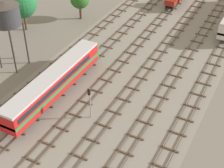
# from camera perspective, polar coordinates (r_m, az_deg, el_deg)

# --- Properties ---
(ground_plane) EXTENTS (480.00, 480.00, 0.00)m
(ground_plane) POSITION_cam_1_polar(r_m,az_deg,el_deg) (59.98, 5.15, 4.69)
(ground_plane) COLOR slate
(ballast_bed) EXTENTS (26.64, 176.00, 0.01)m
(ballast_bed) POSITION_cam_1_polar(r_m,az_deg,el_deg) (59.98, 5.15, 4.69)
(ballast_bed) COLOR gray
(ballast_bed) RESTS_ON ground
(track_far_left) EXTENTS (2.40, 126.00, 0.29)m
(track_far_left) POSITION_cam_1_polar(r_m,az_deg,el_deg) (65.09, -3.76, 7.60)
(track_far_left) COLOR #47382D
(track_far_left) RESTS_ON ground
(track_left) EXTENTS (2.40, 126.00, 0.29)m
(track_left) POSITION_cam_1_polar(r_m,az_deg,el_deg) (63.13, -0.19, 6.72)
(track_left) COLOR #47382D
(track_left) RESTS_ON ground
(track_centre_left) EXTENTS (2.40, 126.00, 0.29)m
(track_centre_left) POSITION_cam_1_polar(r_m,az_deg,el_deg) (61.44, 3.57, 5.75)
(track_centre_left) COLOR #47382D
(track_centre_left) RESTS_ON ground
(track_centre) EXTENTS (2.40, 126.00, 0.29)m
(track_centre) POSITION_cam_1_polar(r_m,az_deg,el_deg) (60.05, 7.52, 4.70)
(track_centre) COLOR #47382D
(track_centre) RESTS_ON ground
(track_centre_right) EXTENTS (2.40, 126.00, 0.29)m
(track_centre_right) POSITION_cam_1_polar(r_m,az_deg,el_deg) (58.98, 11.62, 3.59)
(track_centre_right) COLOR #47382D
(track_centre_right) RESTS_ON ground
(track_right) EXTENTS (2.40, 126.00, 0.29)m
(track_right) POSITION_cam_1_polar(r_m,az_deg,el_deg) (58.23, 15.83, 2.42)
(track_right) COLOR #47382D
(track_right) RESTS_ON ground
(diesel_railcar_left_nearest) EXTENTS (2.96, 20.50, 3.80)m
(diesel_railcar_left_nearest) POSITION_cam_1_polar(r_m,az_deg,el_deg) (49.58, -9.44, 0.39)
(diesel_railcar_left_nearest) COLOR red
(diesel_railcar_left_nearest) RESTS_ON ground
(water_tower) EXTENTS (4.35, 4.35, 10.86)m
(water_tower) POSITION_cam_1_polar(r_m,az_deg,el_deg) (55.10, -16.88, 10.78)
(water_tower) COLOR #2D2826
(water_tower) RESTS_ON ground
(signal_post_mid) EXTENTS (0.28, 0.47, 4.82)m
(signal_post_mid) POSITION_cam_1_polar(r_m,az_deg,el_deg) (45.06, -3.63, -2.50)
(signal_post_mid) COLOR gray
(signal_post_mid) RESTS_ON ground
(lineside_tree_3) EXTENTS (5.29, 5.29, 7.93)m
(lineside_tree_3) POSITION_cam_1_polar(r_m,az_deg,el_deg) (67.69, -14.37, 12.54)
(lineside_tree_3) COLOR #4C331E
(lineside_tree_3) RESTS_ON ground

